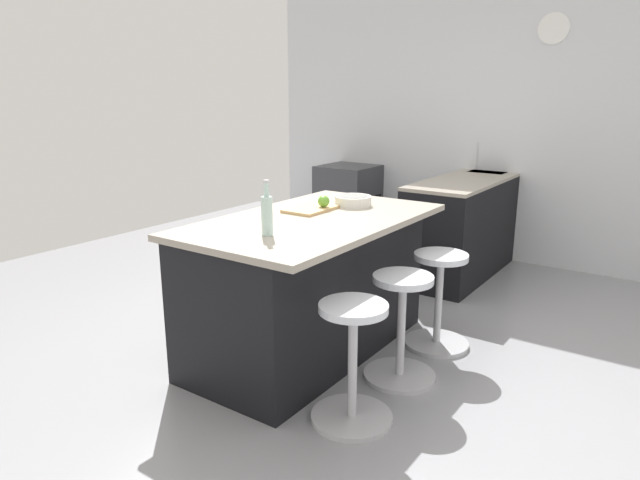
% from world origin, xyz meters
% --- Properties ---
extents(ground_plane, '(7.79, 7.79, 0.00)m').
position_xyz_m(ground_plane, '(0.00, 0.00, 0.00)').
color(ground_plane, gray).
extents(interior_partition_left, '(0.15, 5.02, 2.96)m').
position_xyz_m(interior_partition_left, '(-3.00, 0.00, 1.48)').
color(interior_partition_left, silver).
rests_on(interior_partition_left, ground_plane).
extents(sink_cabinet, '(2.37, 0.60, 1.19)m').
position_xyz_m(sink_cabinet, '(-2.65, 0.10, 0.46)').
color(sink_cabinet, black).
rests_on(sink_cabinet, ground_plane).
extents(oven_range, '(0.60, 0.61, 0.88)m').
position_xyz_m(oven_range, '(-2.65, -1.43, 0.44)').
color(oven_range, '#38383D').
rests_on(oven_range, ground_plane).
extents(kitchen_island, '(1.77, 1.03, 0.93)m').
position_xyz_m(kitchen_island, '(-0.05, -0.12, 0.47)').
color(kitchen_island, black).
rests_on(kitchen_island, ground_plane).
extents(stool_by_window, '(0.44, 0.44, 0.66)m').
position_xyz_m(stool_by_window, '(-0.61, 0.57, 0.31)').
color(stool_by_window, '#B7B7BC').
rests_on(stool_by_window, ground_plane).
extents(stool_middle, '(0.44, 0.44, 0.66)m').
position_xyz_m(stool_middle, '(-0.05, 0.57, 0.31)').
color(stool_middle, '#B7B7BC').
rests_on(stool_middle, ground_plane).
extents(stool_near_camera, '(0.44, 0.44, 0.66)m').
position_xyz_m(stool_near_camera, '(0.50, 0.57, 0.31)').
color(stool_near_camera, '#B7B7BC').
rests_on(stool_near_camera, ground_plane).
extents(cutting_board, '(0.36, 0.24, 0.02)m').
position_xyz_m(cutting_board, '(-0.22, -0.22, 0.94)').
color(cutting_board, tan).
rests_on(cutting_board, kitchen_island).
extents(apple_green, '(0.08, 0.08, 0.08)m').
position_xyz_m(apple_green, '(-0.29, -0.16, 0.99)').
color(apple_green, '#609E2D').
rests_on(apple_green, cutting_board).
extents(water_bottle, '(0.06, 0.06, 0.31)m').
position_xyz_m(water_bottle, '(0.46, -0.02, 1.05)').
color(water_bottle, silver).
rests_on(water_bottle, kitchen_island).
extents(fruit_bowl, '(0.26, 0.26, 0.07)m').
position_xyz_m(fruit_bowl, '(-0.53, -0.07, 0.97)').
color(fruit_bowl, silver).
rests_on(fruit_bowl, kitchen_island).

